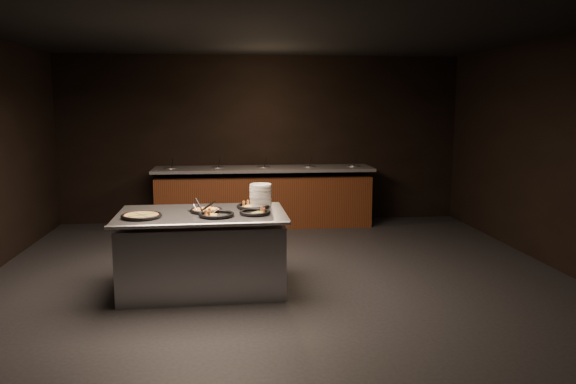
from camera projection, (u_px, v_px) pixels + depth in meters
name	position (u px, v px, depth m)	size (l,w,h in m)	color
room	(284.00, 162.00, 5.93)	(7.02, 8.02, 2.92)	black
salad_bar	(264.00, 200.00, 9.58)	(3.70, 0.83, 1.18)	#502F12
serving_counter	(203.00, 253.00, 6.23)	(1.85, 1.21, 0.88)	silver
plate_stack	(261.00, 196.00, 6.48)	(0.25, 0.25, 0.26)	silver
pan_veggie_whole	(141.00, 216.00, 5.88)	(0.42, 0.42, 0.04)	black
pan_cheese_whole	(206.00, 210.00, 6.19)	(0.36, 0.36, 0.04)	black
pan_cheese_slices_a	(253.00, 206.00, 6.45)	(0.38, 0.38, 0.04)	black
pan_cheese_slices_b	(216.00, 215.00, 5.96)	(0.38, 0.38, 0.04)	black
pan_veggie_slices	(255.00, 212.00, 6.07)	(0.34, 0.34, 0.04)	black
server_left	(197.00, 206.00, 6.16)	(0.20, 0.28, 0.15)	silver
server_right	(212.00, 209.00, 5.98)	(0.29, 0.24, 0.17)	silver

